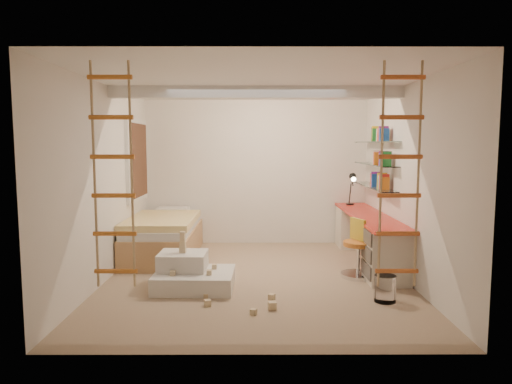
{
  "coord_description": "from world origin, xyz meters",
  "views": [
    {
      "loc": [
        -0.01,
        -6.03,
        1.82
      ],
      "look_at": [
        0.0,
        0.3,
        1.15
      ],
      "focal_mm": 32.0,
      "sensor_mm": 36.0,
      "label": 1
    }
  ],
  "objects_px": {
    "swivel_chair": "(358,256)",
    "play_platform": "(191,274)",
    "desk": "(367,236)",
    "bed": "(164,236)"
  },
  "relations": [
    {
      "from": "swivel_chair",
      "to": "play_platform",
      "type": "distance_m",
      "value": 2.28
    },
    {
      "from": "swivel_chair",
      "to": "play_platform",
      "type": "xyz_separation_m",
      "value": [
        -2.22,
        -0.47,
        -0.12
      ]
    },
    {
      "from": "desk",
      "to": "bed",
      "type": "distance_m",
      "value": 3.22
    },
    {
      "from": "desk",
      "to": "swivel_chair",
      "type": "relative_size",
      "value": 3.5
    },
    {
      "from": "desk",
      "to": "play_platform",
      "type": "distance_m",
      "value": 2.84
    },
    {
      "from": "desk",
      "to": "bed",
      "type": "xyz_separation_m",
      "value": [
        -3.2,
        0.36,
        -0.07
      ]
    },
    {
      "from": "desk",
      "to": "bed",
      "type": "relative_size",
      "value": 1.4
    },
    {
      "from": "swivel_chair",
      "to": "bed",
      "type": "bearing_deg",
      "value": 158.32
    },
    {
      "from": "desk",
      "to": "bed",
      "type": "height_order",
      "value": "desk"
    },
    {
      "from": "play_platform",
      "to": "bed",
      "type": "bearing_deg",
      "value": 112.1
    }
  ]
}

